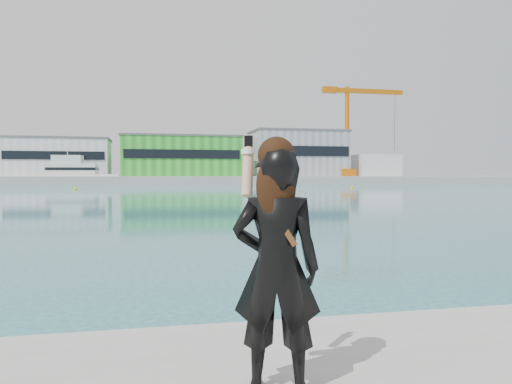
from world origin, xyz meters
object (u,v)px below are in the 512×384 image
Objects in this scene: buoy_far at (75,190)px; woman at (276,261)px; dock_crane at (351,128)px; buoy_near at (352,188)px; motor_yacht at (75,174)px.

buoy_far is 80.40m from woman.
dock_crane is at bearing 33.64° from buoy_far.
buoy_near is 0.27× the size of woman.
woman reaches higher than buoy_far.
woman is (-34.31, -78.53, 1.75)m from buoy_near.
dock_crane is at bearing 10.02° from motor_yacht.
motor_yacht is 39.04× the size of buoy_near.
dock_crane reaches higher than buoy_near.
woman reaches higher than buoy_near.
motor_yacht is (-69.93, -6.54, -12.55)m from dock_crane.
dock_crane is 71.35m from motor_yacht.
dock_crane is 1.23× the size of motor_yacht.
dock_crane is 48.00× the size of buoy_near.
woman is at bearing -113.35° from dock_crane.
motor_yacht is at bearing -65.32° from woman.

